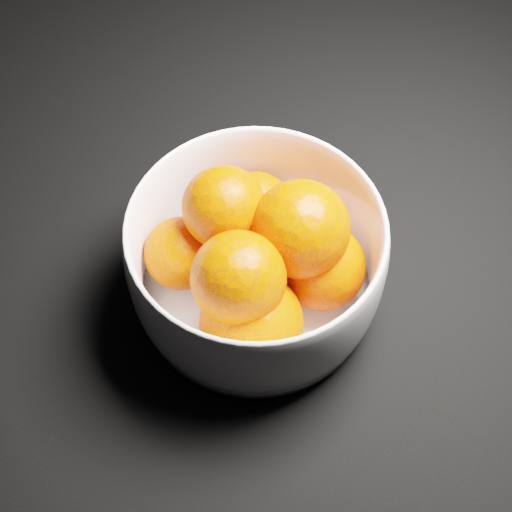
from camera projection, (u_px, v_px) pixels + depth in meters
ground at (252, 26)px, 0.74m from camera, size 3.00×3.00×0.00m
bowl at (256, 259)px, 0.53m from camera, size 0.19×0.19×0.09m
orange_pile at (260, 258)px, 0.51m from camera, size 0.14×0.14×0.11m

